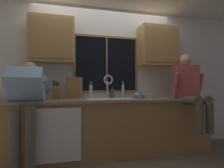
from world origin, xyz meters
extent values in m
cube|color=silver|center=(0.00, 0.06, 1.27)|extent=(5.87, 0.12, 2.55)
cube|color=black|center=(0.02, -0.01, 1.52)|extent=(1.10, 0.02, 0.95)
cube|color=olive|center=(0.02, -0.02, 2.02)|extent=(1.17, 0.02, 0.04)
cube|color=olive|center=(0.02, -0.02, 1.03)|extent=(1.17, 0.02, 0.04)
cube|color=olive|center=(-0.55, -0.02, 1.52)|extent=(0.03, 0.02, 0.95)
cube|color=olive|center=(0.58, -0.02, 1.52)|extent=(0.03, 0.02, 0.95)
cube|color=olive|center=(0.02, -0.02, 1.52)|extent=(0.02, 0.02, 0.95)
cube|color=#A07744|center=(0.00, -0.29, 0.44)|extent=(3.47, 0.58, 0.88)
cube|color=gray|center=(0.00, -0.31, 0.90)|extent=(3.53, 0.62, 0.04)
cube|color=white|center=(-0.78, -0.61, 0.46)|extent=(0.60, 0.02, 0.74)
cube|color=#B2844C|center=(-0.91, -0.17, 1.86)|extent=(0.69, 0.33, 0.72)
cube|color=#9D7443|center=(-0.91, -0.34, 1.86)|extent=(0.61, 0.01, 0.62)
sphere|color=#B2B2B7|center=(-0.70, -0.34, 1.63)|extent=(0.02, 0.02, 0.02)
cube|color=#B2844C|center=(0.94, -0.17, 1.86)|extent=(0.69, 0.33, 0.72)
cube|color=#9D7443|center=(0.94, -0.34, 1.86)|extent=(0.61, 0.01, 0.62)
sphere|color=#B2B2B7|center=(1.15, -0.34, 1.63)|extent=(0.02, 0.02, 0.02)
cube|color=white|center=(0.02, -0.30, 0.91)|extent=(0.80, 0.46, 0.02)
cube|color=beige|center=(-0.18, -0.30, 0.81)|extent=(0.36, 0.42, 0.20)
cube|color=beige|center=(0.22, -0.30, 0.81)|extent=(0.36, 0.42, 0.20)
cube|color=white|center=(0.02, -0.30, 0.81)|extent=(0.04, 0.42, 0.20)
cylinder|color=silver|center=(0.02, -0.08, 1.07)|extent=(0.03, 0.03, 0.30)
torus|color=silver|center=(0.02, -0.14, 1.24)|extent=(0.16, 0.02, 0.16)
cylinder|color=silver|center=(0.10, -0.08, 0.97)|extent=(0.03, 0.03, 0.09)
cylinder|color=#595147|center=(-1.29, -0.76, 0.44)|extent=(0.13, 0.13, 0.88)
cylinder|color=#595147|center=(-1.12, -0.76, 0.44)|extent=(0.13, 0.13, 0.88)
cube|color=#8CB2DB|center=(-1.21, -0.56, 1.09)|extent=(0.44, 0.55, 0.58)
sphere|color=tan|center=(-1.21, -0.30, 1.38)|extent=(0.21, 0.21, 0.21)
cylinder|color=#8CB2DB|center=(-1.43, -0.38, 1.14)|extent=(0.09, 0.52, 0.26)
cylinder|color=#8CB2DB|center=(-0.99, -0.38, 1.14)|extent=(0.09, 0.52, 0.26)
cylinder|color=#595147|center=(1.22, -0.69, 0.90)|extent=(0.14, 0.43, 0.16)
cylinder|color=#595147|center=(1.40, -0.69, 0.90)|extent=(0.14, 0.43, 0.16)
cylinder|color=#595147|center=(1.22, -0.91, 0.65)|extent=(0.11, 0.11, 0.46)
cylinder|color=#595147|center=(1.40, -0.91, 0.65)|extent=(0.11, 0.11, 0.46)
cube|color=#B24C4C|center=(1.31, -0.47, 1.20)|extent=(0.44, 0.31, 0.56)
sphere|color=tan|center=(1.31, -0.47, 1.58)|extent=(0.20, 0.20, 0.20)
cylinder|color=#B24C4C|center=(1.08, -0.52, 1.12)|extent=(0.08, 0.20, 0.47)
cylinder|color=#B24C4C|center=(1.54, -0.52, 1.12)|extent=(0.08, 0.20, 0.47)
cube|color=olive|center=(-0.84, -0.16, 1.02)|extent=(0.12, 0.18, 0.25)
cylinder|color=black|center=(-0.88, -0.22, 1.18)|extent=(0.02, 0.05, 0.09)
cylinder|color=black|center=(-0.84, -0.22, 1.17)|extent=(0.02, 0.04, 0.08)
cylinder|color=black|center=(-0.81, -0.22, 1.16)|extent=(0.02, 0.04, 0.06)
cube|color=#997047|center=(-0.56, -0.09, 1.10)|extent=(0.27, 0.09, 0.36)
ellipsoid|color=#8C99A8|center=(0.54, -0.26, 0.97)|extent=(0.22, 0.22, 0.11)
cylinder|color=#668CCC|center=(0.47, -0.46, 0.98)|extent=(0.06, 0.06, 0.12)
cylinder|color=silver|center=(0.47, -0.46, 1.06)|extent=(0.02, 0.02, 0.04)
cylinder|color=silver|center=(0.47, -0.48, 1.08)|extent=(0.01, 0.04, 0.01)
cylinder|color=#B7B7BC|center=(-0.28, -0.10, 1.03)|extent=(0.06, 0.06, 0.22)
cylinder|color=#929296|center=(-0.28, -0.10, 1.17)|extent=(0.03, 0.03, 0.06)
cylinder|color=black|center=(-0.28, -0.10, 1.21)|extent=(0.03, 0.03, 0.01)
cylinder|color=#B7B7BC|center=(0.31, -0.06, 1.04)|extent=(0.05, 0.05, 0.23)
cylinder|color=#929296|center=(0.31, -0.06, 1.18)|extent=(0.02, 0.02, 0.06)
cylinder|color=black|center=(0.31, -0.06, 1.22)|extent=(0.03, 0.03, 0.01)
cylinder|color=#1E592D|center=(0.10, -0.09, 1.00)|extent=(0.07, 0.07, 0.15)
cylinder|color=#184724|center=(0.10, -0.09, 1.09)|extent=(0.03, 0.03, 0.04)
cylinder|color=black|center=(0.10, -0.09, 1.12)|extent=(0.04, 0.04, 0.01)
camera|label=1|loc=(-0.67, -3.18, 1.13)|focal=28.94mm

